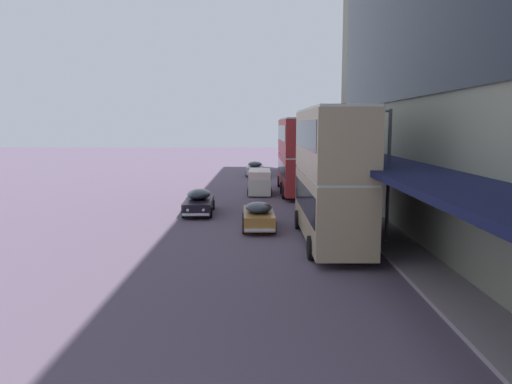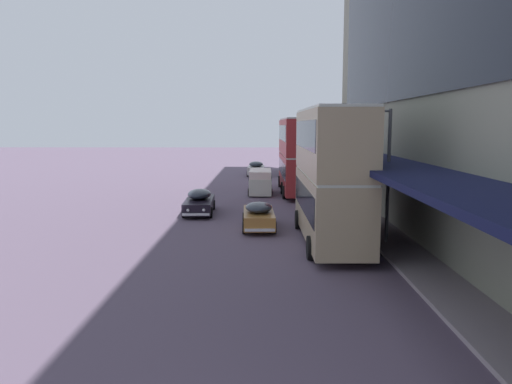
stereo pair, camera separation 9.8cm
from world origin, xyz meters
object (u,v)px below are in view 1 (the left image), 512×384
at_px(transit_bus_kerbside_rear, 292,158).
at_px(sedan_trailing_near, 259,215).
at_px(vw_van, 260,180).
at_px(transit_bus_kerbside_far, 297,153).
at_px(transit_bus_kerbside_front, 330,171).
at_px(sedan_oncoming_front, 199,202).
at_px(sedan_second_near, 255,169).
at_px(street_lamp, 385,164).

bearing_deg(transit_bus_kerbside_rear, sedan_trailing_near, -96.90).
bearing_deg(vw_van, sedan_trailing_near, -90.15).
distance_m(transit_bus_kerbside_rear, transit_bus_kerbside_far, 16.40).
relative_size(transit_bus_kerbside_front, sedan_trailing_near, 2.16).
relative_size(sedan_oncoming_front, vw_van, 1.09).
relative_size(transit_bus_kerbside_far, vw_van, 2.48).
distance_m(transit_bus_kerbside_rear, vw_van, 17.43).
height_order(transit_bus_kerbside_front, vw_van, transit_bus_kerbside_front).
distance_m(sedan_second_near, street_lamp, 32.94).
xyz_separation_m(vw_van, street_lamp, (5.75, -17.29, 2.67)).
relative_size(transit_bus_kerbside_front, vw_van, 2.13).
distance_m(transit_bus_kerbside_far, street_lamp, 18.19).
relative_size(transit_bus_kerbside_far, sedan_second_near, 2.46).
height_order(transit_bus_kerbside_front, sedan_trailing_near, transit_bus_kerbside_front).
bearing_deg(sedan_oncoming_front, transit_bus_kerbside_rear, 73.95).
bearing_deg(sedan_oncoming_front, transit_bus_kerbside_front, -47.83).
relative_size(sedan_oncoming_front, street_lamp, 0.81).
bearing_deg(sedan_oncoming_front, street_lamp, -40.72).
xyz_separation_m(sedan_trailing_near, sedan_oncoming_front, (-3.78, 4.67, 0.02)).
height_order(transit_bus_kerbside_rear, vw_van, transit_bus_kerbside_rear).
height_order(sedan_oncoming_front, vw_van, vw_van).
height_order(transit_bus_kerbside_rear, street_lamp, street_lamp).
height_order(sedan_oncoming_front, street_lamp, street_lamp).
xyz_separation_m(transit_bus_kerbside_far, vw_van, (-3.07, -0.70, -2.19)).
relative_size(transit_bus_kerbside_front, sedan_second_near, 2.11).
bearing_deg(sedan_trailing_near, vw_van, 89.85).
bearing_deg(transit_bus_kerbside_far, sedan_trailing_near, -102.16).
relative_size(transit_bus_kerbside_far, sedan_trailing_near, 2.52).
relative_size(sedan_trailing_near, sedan_oncoming_front, 0.91).
relative_size(sedan_trailing_near, vw_van, 0.98).
distance_m(transit_bus_kerbside_rear, sedan_trailing_near, 31.00).
distance_m(sedan_trailing_near, street_lamp, 7.44).
bearing_deg(transit_bus_kerbside_far, sedan_second_near, 104.21).
relative_size(transit_bus_kerbside_far, sedan_oncoming_front, 2.29).
bearing_deg(sedan_oncoming_front, sedan_trailing_near, -51.00).
height_order(transit_bus_kerbside_front, transit_bus_kerbside_rear, transit_bus_kerbside_front).
xyz_separation_m(transit_bus_kerbside_front, street_lamp, (2.42, -0.35, 0.36)).
xyz_separation_m(transit_bus_kerbside_far, street_lamp, (2.67, -17.99, 0.48)).
distance_m(transit_bus_kerbside_front, vw_van, 17.42).
height_order(sedan_trailing_near, sedan_second_near, sedan_second_near).
bearing_deg(transit_bus_kerbside_front, sedan_oncoming_front, 132.17).
xyz_separation_m(transit_bus_kerbside_far, sedan_second_near, (-3.60, 14.21, -2.51)).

